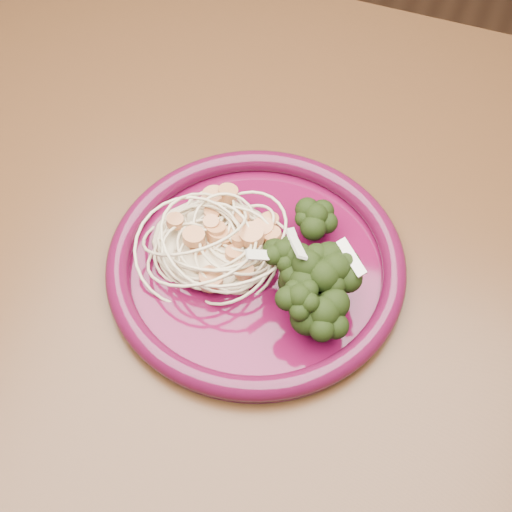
{
  "coord_description": "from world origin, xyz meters",
  "views": [
    {
      "loc": [
        0.19,
        -0.34,
        1.26
      ],
      "look_at": [
        0.07,
        -0.01,
        0.77
      ],
      "focal_mm": 50.0,
      "sensor_mm": 36.0,
      "label": 1
    }
  ],
  "objects": [
    {
      "name": "onion_garnish",
      "position": [
        0.12,
        -0.02,
        0.81
      ],
      "size": [
        0.07,
        0.1,
        0.04
      ],
      "primitive_type": null,
      "rotation": [
        0.0,
        0.0,
        -0.17
      ],
      "color": "beige",
      "rests_on": "broccoli_pile"
    },
    {
      "name": "dinner_plate",
      "position": [
        0.07,
        -0.01,
        0.76
      ],
      "size": [
        0.3,
        0.3,
        0.02
      ],
      "rotation": [
        0.0,
        0.0,
        -0.17
      ],
      "color": "#450720",
      "rests_on": "dining_table"
    },
    {
      "name": "dining_table",
      "position": [
        0.0,
        0.0,
        0.65
      ],
      "size": [
        1.2,
        0.8,
        0.75
      ],
      "color": "#472814",
      "rests_on": "ground"
    },
    {
      "name": "broccoli_pile",
      "position": [
        0.12,
        -0.02,
        0.78
      ],
      "size": [
        0.11,
        0.15,
        0.05
      ],
      "primitive_type": "ellipsoid",
      "rotation": [
        0.0,
        0.0,
        -0.17
      ],
      "color": "black",
      "rests_on": "dinner_plate"
    },
    {
      "name": "spaghetti_pile",
      "position": [
        0.03,
        0.0,
        0.77
      ],
      "size": [
        0.13,
        0.12,
        0.03
      ],
      "primitive_type": "ellipsoid",
      "rotation": [
        0.0,
        0.0,
        -0.17
      ],
      "color": "#C9B58C",
      "rests_on": "dinner_plate"
    },
    {
      "name": "scallop_cluster",
      "position": [
        0.03,
        0.0,
        0.8
      ],
      "size": [
        0.12,
        0.12,
        0.03
      ],
      "primitive_type": null,
      "rotation": [
        0.0,
        0.0,
        -0.17
      ],
      "color": "#CA814C",
      "rests_on": "spaghetti_pile"
    }
  ]
}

